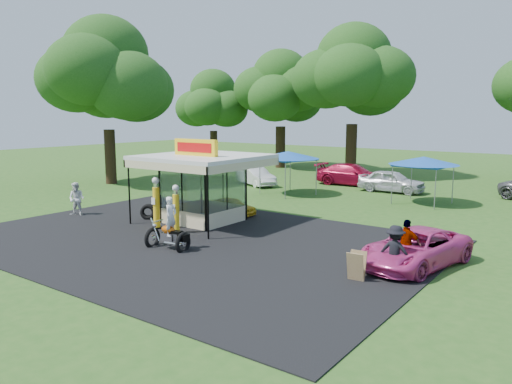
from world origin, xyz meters
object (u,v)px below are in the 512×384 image
motorcycle (170,228)px  gas_station_kiosk (203,187)px  spectator_east_a (395,252)px  pink_sedan (415,248)px  tent_east (424,161)px  a_frame_sign (356,266)px  bg_car_b (352,175)px  gas_pump_right (176,210)px  kiosk_car (231,206)px  bg_car_c (391,181)px  tent_west (288,155)px  spectator_west (77,199)px  gas_pump_left (156,204)px  spectator_east_b (407,245)px  bg_car_a (256,176)px

motorcycle → gas_station_kiosk: bearing=110.6°
spectator_east_a → pink_sedan: bearing=-99.5°
gas_station_kiosk → tent_east: bearing=58.2°
a_frame_sign → tent_east: size_ratio=0.24×
spectator_east_a → bg_car_b: spectator_east_a is taller
gas_pump_right → spectator_east_a: size_ratio=1.27×
kiosk_car → pink_sedan: 11.50m
bg_car_c → kiosk_car: bearing=161.3°
motorcycle → kiosk_car: motorcycle is taller
gas_station_kiosk → kiosk_car: bearing=90.0°
bg_car_c → tent_west: 7.52m
spectator_west → gas_pump_left: bearing=-20.5°
a_frame_sign → bg_car_c: 19.52m
bg_car_b → tent_east: (6.81, -4.76, 1.79)m
gas_station_kiosk → spectator_east_a: 11.23m
spectator_east_b → motorcycle: bearing=16.6°
gas_pump_right → bg_car_c: bearing=78.9°
motorcycle → tent_west: (-3.64, 14.50, 1.76)m
kiosk_car → spectator_east_a: size_ratio=1.59×
gas_pump_left → spectator_west: (-5.78, -0.34, -0.30)m
spectator_east_a → tent_east: 14.82m
pink_sedan → tent_west: (-12.32, 10.94, 1.96)m
spectator_east_a → tent_east: size_ratio=0.43×
bg_car_b → gas_station_kiosk: bearing=174.9°
pink_sedan → spectator_east_b: bearing=-92.5°
gas_station_kiosk → spectator_east_b: 11.04m
bg_car_b → bg_car_c: (3.66, -1.52, -0.03)m
tent_west → spectator_east_b: bearing=-43.3°
tent_east → bg_car_a: bearing=178.3°
gas_pump_right → spectator_east_a: gas_pump_right is taller
tent_east → spectator_east_a: bearing=-75.5°
motorcycle → bg_car_c: (1.69, 19.46, -0.10)m
kiosk_car → gas_pump_right: bearing=-172.4°
pink_sedan → motorcycle: bearing=-145.5°
pink_sedan → tent_east: size_ratio=1.18×
gas_pump_right → tent_west: tent_west is taller
motorcycle → pink_sedan: size_ratio=0.46×
motorcycle → spectator_east_b: (8.54, 3.02, 0.02)m
motorcycle → bg_car_b: (-1.97, 20.98, -0.07)m
bg_car_c → tent_west: bearing=132.0°
bg_car_b → tent_west: size_ratio=1.33×
kiosk_car → tent_west: (-1.30, 7.67, 2.15)m
spectator_east_a → bg_car_c: spectator_east_a is taller
pink_sedan → tent_east: 13.37m
gas_pump_right → motorcycle: gas_pump_right is taller
motorcycle → spectator_east_a: motorcycle is taller
gas_pump_left → tent_east: size_ratio=0.61×
gas_station_kiosk → bg_car_b: bearing=88.7°
gas_pump_right → spectator_west: (-7.18, -0.24, -0.18)m
kiosk_car → spectator_east_a: spectator_east_a is taller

